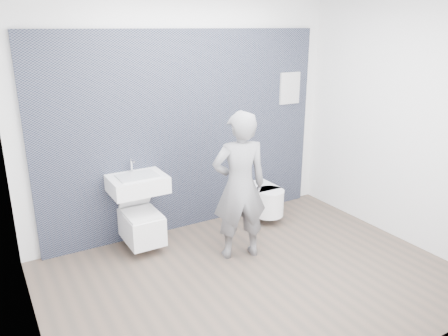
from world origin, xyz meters
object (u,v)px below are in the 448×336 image
washbasin (138,183)px  toilet_square (142,225)px  toilet_rounded (264,199)px  visitor (240,186)px

washbasin → toilet_square: washbasin is taller
washbasin → toilet_rounded: bearing=-3.2°
washbasin → visitor: bearing=-40.2°
toilet_square → toilet_rounded: size_ratio=1.05×
toilet_square → visitor: bearing=-38.3°
washbasin → toilet_rounded: (1.65, -0.09, -0.50)m
washbasin → visitor: (0.87, -0.73, 0.04)m
visitor → toilet_square: bearing=-23.7°
visitor → washbasin: bearing=-25.5°
washbasin → toilet_square: bearing=-90.0°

